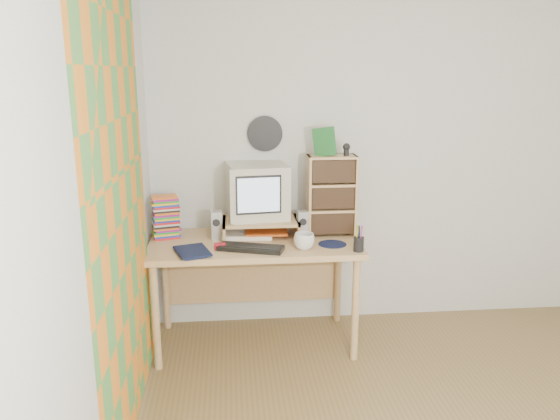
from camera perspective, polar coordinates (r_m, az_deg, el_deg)
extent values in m
plane|color=silver|center=(4.10, 11.56, 5.48)|extent=(3.50, 0.00, 3.50)
plane|color=silver|center=(2.28, -19.52, -2.05)|extent=(0.00, 3.50, 3.50)
plane|color=orange|center=(2.75, -16.19, -1.23)|extent=(0.00, 2.20, 2.20)
cylinder|color=black|center=(3.89, -1.59, 7.97)|extent=(0.25, 0.02, 0.25)
cube|color=#DEAD77|center=(3.69, -2.71, -3.54)|extent=(1.40, 0.70, 0.04)
cube|color=#DEAD77|center=(4.11, -2.87, -6.84)|extent=(1.33, 0.02, 0.41)
cylinder|color=#DEAD77|center=(3.58, -12.87, -10.90)|extent=(0.05, 0.05, 0.71)
cylinder|color=#DEAD77|center=(3.64, 7.88, -10.26)|extent=(0.05, 0.05, 0.71)
cylinder|color=#DEAD77|center=(4.11, -11.86, -7.47)|extent=(0.05, 0.05, 0.71)
cylinder|color=#DEAD77|center=(4.16, 6.07, -6.97)|extent=(0.05, 0.05, 0.71)
cube|color=tan|center=(3.75, -5.84, -1.99)|extent=(0.02, 0.30, 0.12)
cube|color=tan|center=(3.78, 1.75, -1.80)|extent=(0.02, 0.30, 0.12)
cube|color=tan|center=(3.75, -2.04, -1.16)|extent=(0.52, 0.30, 0.02)
cube|color=beige|center=(3.75, -2.37, 1.91)|extent=(0.43, 0.43, 0.37)
cube|color=#ACADB1|center=(3.71, -6.65, -1.60)|extent=(0.08, 0.08, 0.20)
cube|color=#ACADB1|center=(3.73, 2.35, -1.50)|extent=(0.08, 0.08, 0.19)
cube|color=black|center=(3.49, -3.08, -3.99)|extent=(0.44, 0.26, 0.03)
cube|color=tan|center=(3.78, 5.37, 1.53)|extent=(0.33, 0.18, 0.56)
imported|color=silver|center=(3.50, 2.54, -3.28)|extent=(0.13, 0.13, 0.10)
imported|color=#0E1635|center=(3.45, -10.71, -4.29)|extent=(0.28, 0.24, 0.05)
cylinder|color=#101A36|center=(3.62, 5.49, -3.57)|extent=(0.23, 0.23, 0.00)
cube|color=#B61323|center=(3.52, -6.30, -3.81)|extent=(0.08, 0.05, 0.04)
cube|color=#1A5C26|center=(3.69, 4.67, 7.13)|extent=(0.15, 0.08, 0.19)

